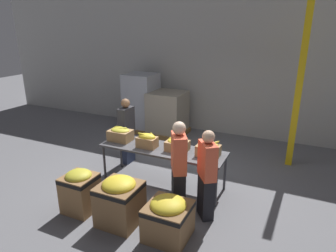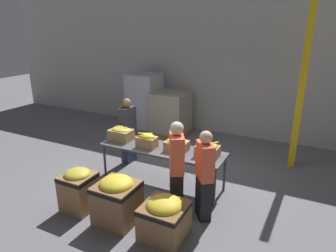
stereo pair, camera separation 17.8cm
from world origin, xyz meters
name	(u,v)px [view 1 (the left image)]	position (x,y,z in m)	size (l,w,h in m)	color
ground_plane	(163,184)	(0.00, 0.00, 0.00)	(30.00, 30.00, 0.00)	slate
wall_back	(216,66)	(0.00, 3.61, 2.00)	(16.00, 0.08, 4.00)	#B7B7B2
sorting_table	(163,151)	(0.00, 0.00, 0.74)	(2.53, 0.75, 0.80)	#4C4C51
banana_box_0	(120,134)	(-1.00, 0.02, 0.94)	(0.48, 0.34, 0.29)	tan
banana_box_1	(147,140)	(-0.30, -0.08, 0.95)	(0.41, 0.29, 0.30)	tan
banana_box_2	(177,144)	(0.30, 0.03, 0.92)	(0.43, 0.33, 0.26)	tan
banana_box_3	(208,149)	(0.93, 0.04, 0.94)	(0.43, 0.32, 0.28)	tan
volunteer_0	(207,175)	(1.13, -0.67, 0.77)	(0.41, 0.46, 1.56)	black
volunteer_1	(179,169)	(0.66, -0.73, 0.82)	(0.41, 0.49, 1.65)	black
volunteer_2	(127,132)	(-1.22, 0.61, 0.77)	(0.23, 0.43, 1.55)	#2D3856
donation_bin_0	(80,189)	(-0.91, -1.43, 0.41)	(0.53, 0.53, 0.77)	olive
donation_bin_1	(120,199)	(-0.08, -1.43, 0.43)	(0.65, 0.65, 0.81)	olive
donation_bin_2	(168,217)	(0.78, -1.43, 0.36)	(0.65, 0.65, 0.68)	olive
support_pillar	(300,80)	(2.29, 2.10, 2.00)	(0.14, 0.14, 4.00)	yellow
pallet_stack_0	(142,103)	(-2.08, 2.81, 0.86)	(0.97, 0.97, 1.75)	olive
pallet_stack_1	(168,114)	(-1.17, 2.76, 0.63)	(1.09, 1.09, 1.28)	olive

